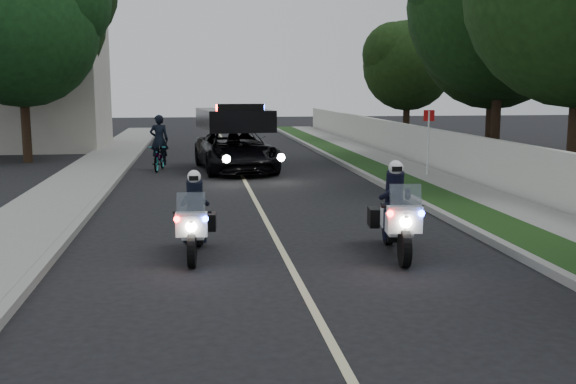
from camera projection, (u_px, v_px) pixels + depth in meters
name	position (u px, v px, depth m)	size (l,w,h in m)	color
ground	(322.00, 326.00, 8.43)	(120.00, 120.00, 0.00)	black
curb_right	(398.00, 192.00, 18.76)	(0.20, 60.00, 0.15)	gray
grass_verge	(421.00, 191.00, 18.85)	(1.20, 60.00, 0.16)	#193814
sidewalk_right	(465.00, 190.00, 19.03)	(1.40, 60.00, 0.16)	gray
property_wall	(499.00, 166.00, 19.06)	(0.22, 60.00, 1.50)	beige
curb_left	(100.00, 198.00, 17.64)	(0.20, 60.00, 0.15)	gray
sidewalk_left	(57.00, 199.00, 17.49)	(2.00, 60.00, 0.16)	gray
building_far	(18.00, 77.00, 31.95)	(8.00, 6.00, 7.00)	#A8A396
lane_marking	(254.00, 197.00, 18.21)	(0.12, 50.00, 0.01)	#BFB78C
police_moto_left	(195.00, 256.00, 11.91)	(0.64, 1.82, 1.55)	white
police_moto_right	(395.00, 254.00, 12.01)	(0.70, 2.01, 1.71)	white
police_suv	(236.00, 171.00, 24.01)	(2.49, 5.37, 2.61)	black
bicycle	(160.00, 170.00, 24.12)	(0.61, 1.75, 0.92)	black
cyclist	(160.00, 170.00, 24.12)	(0.66, 0.44, 1.82)	black
sign_post	(427.00, 179.00, 21.86)	(0.37, 0.37, 2.34)	#B20C1A
tree_right_b	(570.00, 190.00, 19.45)	(6.67, 6.67, 11.12)	#1C3F15
tree_right_c	(488.00, 162.00, 26.96)	(5.90, 5.90, 9.84)	black
tree_right_d	(493.00, 166.00, 25.63)	(6.99, 6.99, 11.65)	#173B13
tree_right_e	(406.00, 142.00, 36.33)	(4.83, 4.83, 8.06)	#193510
tree_left_near	(28.00, 162.00, 26.71)	(6.13, 6.13, 10.22)	#133A15
tree_left_far	(35.00, 151.00, 31.41)	(7.19, 7.19, 11.99)	black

